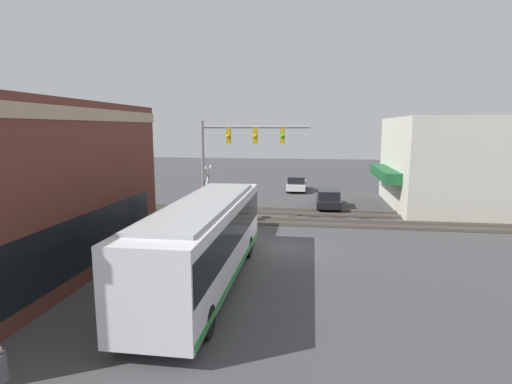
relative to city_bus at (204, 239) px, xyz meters
The scene contains 11 objects.
ground_plane 6.15m from the city_bus, 28.51° to the right, with size 120.00×120.00×0.00m, color #424244.
shop_building 22.69m from the city_bus, 38.65° to the right, with size 11.37×8.93×6.92m.
city_bus is the anchor object (origin of this frame).
traffic_signal_gantry 10.18m from the city_bus, ahead, with size 0.42×6.77×6.59m.
crossing_signal 9.92m from the city_bus, 13.85° to the left, with size 1.41×1.18×3.81m.
rail_track_near 11.64m from the city_bus, 14.09° to the right, with size 2.60×60.00×0.15m.
rail_track_far 14.74m from the city_bus, 11.04° to the right, with size 2.60×60.00×0.15m.
parked_car_black 17.29m from the city_bus, 18.24° to the right, with size 4.70×1.82×1.43m.
parked_car_white 24.45m from the city_bus, ahead, with size 4.38×1.82×1.48m.
pedestrian_by_lamp 8.16m from the city_bus, 162.75° to the left, with size 0.34×0.34×1.62m.
pedestrian_at_crossing 9.43m from the city_bus, 12.67° to the left, with size 0.34×0.34×1.65m.
Camera 1 is at (-19.81, -1.33, 6.15)m, focal length 28.00 mm.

